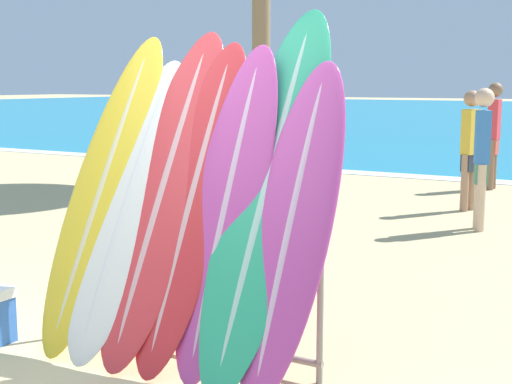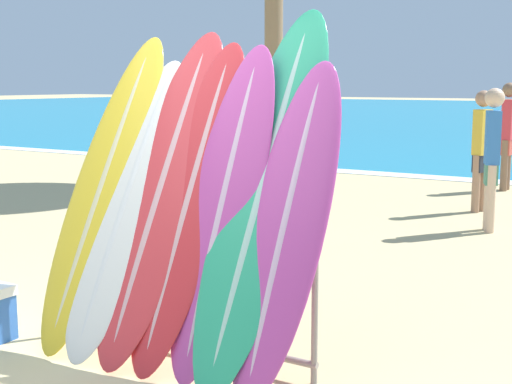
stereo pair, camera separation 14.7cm
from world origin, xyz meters
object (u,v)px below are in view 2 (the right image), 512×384
object	(u,v)px
person_near_water	(481,146)
person_far_right	(507,132)
person_mid_beach	(492,154)
person_far_left	(292,162)
surfboard_slot_3	(190,200)
surfboard_slot_5	(264,189)
surfboard_rack	(192,280)
surfboard_slot_1	(128,203)
surfboard_slot_6	(288,223)
surfboard_slot_2	(163,190)
surfboard_slot_4	(224,206)
surfboard_slot_0	(105,186)

from	to	relation	value
person_near_water	person_far_right	world-z (taller)	person_far_right
person_mid_beach	person_far_left	xyz separation A→B (m)	(-1.83, -1.60, -0.05)
person_far_right	surfboard_slot_3	bearing A→B (deg)	1.11
surfboard_slot_5	person_mid_beach	xyz separation A→B (m)	(0.21, 4.96, -0.20)
person_mid_beach	surfboard_slot_5	bearing A→B (deg)	157.87
surfboard_rack	surfboard_slot_1	bearing A→B (deg)	-178.02
surfboard_slot_6	person_mid_beach	xyz separation A→B (m)	(-0.02, 5.06, -0.03)
surfboard_slot_2	person_near_water	bearing A→B (deg)	85.28
surfboard_slot_6	person_mid_beach	distance (m)	5.06
surfboard_slot_4	person_far_left	world-z (taller)	surfboard_slot_4
surfboard_slot_3	surfboard_slot_6	xyz separation A→B (m)	(0.73, -0.04, -0.07)
surfboard_slot_0	surfboard_slot_6	bearing A→B (deg)	-2.26
surfboard_slot_6	surfboard_slot_3	bearing A→B (deg)	176.54
person_near_water	person_far_right	size ratio (longest dim) A/B	0.94
person_far_right	surfboard_rack	bearing A→B (deg)	1.21
surfboard_slot_2	person_mid_beach	world-z (taller)	surfboard_slot_2
surfboard_slot_4	surfboard_slot_1	bearing A→B (deg)	-178.43
surfboard_slot_6	person_far_right	size ratio (longest dim) A/B	1.08
surfboard_slot_1	surfboard_slot_5	xyz separation A→B (m)	(1.00, 0.10, 0.16)
surfboard_slot_5	person_near_water	xyz separation A→B (m)	(-0.22, 6.22, -0.22)
person_near_water	surfboard_rack	bearing A→B (deg)	-162.84
surfboard_slot_4	person_mid_beach	size ratio (longest dim) A/B	1.19
surfboard_rack	person_near_water	world-z (taller)	person_near_water
surfboard_slot_2	surfboard_slot_4	distance (m)	0.50
surfboard_slot_4	person_far_right	xyz separation A→B (m)	(-0.12, 8.54, -0.05)
surfboard_slot_1	person_near_water	distance (m)	6.36
surfboard_slot_2	surfboard_slot_3	bearing A→B (deg)	-4.87
surfboard_slot_0	surfboard_slot_2	size ratio (longest dim) A/B	0.99
surfboard_slot_0	surfboard_slot_6	xyz separation A→B (m)	(1.47, -0.06, -0.10)
surfboard_slot_3	surfboard_slot_6	world-z (taller)	surfboard_slot_3
surfboard_slot_0	surfboard_slot_4	bearing A→B (deg)	-1.56
person_near_water	person_far_right	distance (m)	2.25
surfboard_slot_1	surfboard_slot_6	bearing A→B (deg)	-0.47
surfboard_slot_3	surfboard_slot_5	size ratio (longest dim) A/B	0.91
person_mid_beach	person_far_right	size ratio (longest dim) A/B	0.96
surfboard_slot_0	surfboard_slot_3	xyz separation A→B (m)	(0.74, -0.01, -0.03)
surfboard_rack	person_far_left	distance (m)	3.63
surfboard_slot_4	surfboard_slot_6	bearing A→B (deg)	-3.79
surfboard_slot_1	surfboard_slot_2	xyz separation A→B (m)	(0.26, 0.05, 0.10)
person_far_left	person_far_right	xyz separation A→B (m)	(1.26, 5.11, 0.09)
person_far_right	surfboard_slot_5	bearing A→B (deg)	4.54
surfboard_slot_6	person_far_left	world-z (taller)	surfboard_slot_6
person_near_water	person_mid_beach	distance (m)	1.34
surfboard_slot_4	person_near_water	distance (m)	6.30
surfboard_slot_0	surfboard_slot_6	size ratio (longest dim) A/B	1.10
surfboard_rack	surfboard_slot_0	bearing A→B (deg)	177.68
surfboard_slot_4	surfboard_slot_2	bearing A→B (deg)	176.18
surfboard_rack	person_far_left	bearing A→B (deg)	108.19
surfboard_slot_5	person_far_left	size ratio (longest dim) A/B	1.40
surfboard_slot_1	surfboard_rack	bearing A→B (deg)	1.98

